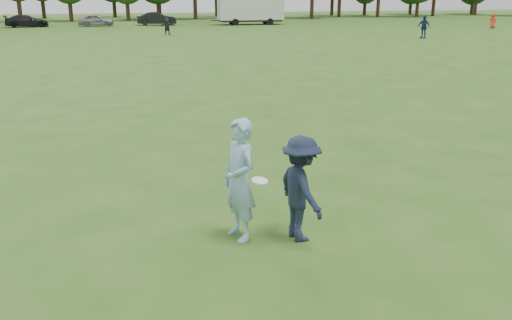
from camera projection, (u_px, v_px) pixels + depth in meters
The scene contains 12 objects.
ground at pixel (298, 229), 9.65m from camera, with size 200.00×200.00×0.00m, color #274C15.
thrower at pixel (239, 180), 9.03m from camera, with size 0.76×0.50×2.10m, color #83B1CA.
defender at pixel (301, 189), 9.03m from camera, with size 1.17×0.67×1.82m, color #172034.
player_far_b at pixel (424, 27), 48.01m from camera, with size 1.16×0.48×1.98m, color navy.
player_far_c at pixel (493, 21), 60.68m from camera, with size 0.81×0.53×1.66m, color red.
player_far_d at pixel (167, 26), 51.65m from camera, with size 1.54×0.49×1.67m, color #2A2A2A.
car_d at pixel (27, 21), 62.73m from camera, with size 1.95×4.79×1.39m, color black.
car_e at pixel (96, 20), 64.22m from camera, with size 1.65×4.11×1.40m, color gray.
car_f at pixel (157, 19), 66.28m from camera, with size 1.66×4.75×1.56m, color black.
field_cone at pixel (374, 33), 51.79m from camera, with size 0.28×0.28×0.30m, color #E94A0C.
disc_in_play at pixel (260, 181), 8.77m from camera, with size 0.30×0.30×0.09m.
cargo_trailer at pixel (251, 10), 67.16m from camera, with size 9.00×2.75×3.20m.
Camera 1 is at (-2.82, -8.41, 4.07)m, focal length 38.00 mm.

